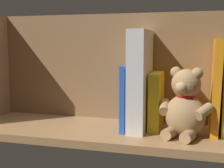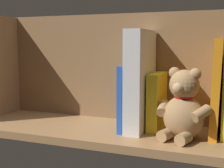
{
  "view_description": "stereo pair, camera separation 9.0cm",
  "coord_description": "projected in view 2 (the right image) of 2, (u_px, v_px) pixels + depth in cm",
  "views": [
    {
      "loc": [
        -24.03,
        86.62,
        24.6
      ],
      "look_at": [
        0.0,
        0.0,
        13.18
      ],
      "focal_mm": 49.86,
      "sensor_mm": 36.0,
      "label": 1
    },
    {
      "loc": [
        -32.62,
        83.76,
        24.6
      ],
      "look_at": [
        0.0,
        0.0,
        13.18
      ],
      "focal_mm": 49.86,
      "sensor_mm": 36.0,
      "label": 2
    }
  ],
  "objects": [
    {
      "name": "shelf_back_panel",
      "position": [
        125.0,
        67.0,
        1.01
      ],
      "size": [
        89.97,
        1.5,
        34.47
      ],
      "primitive_type": "cube",
      "color": "olive",
      "rests_on": "ground_plane"
    },
    {
      "name": "book_4",
      "position": [
        157.0,
        101.0,
        0.91
      ],
      "size": [
        3.16,
        13.36,
        16.43
      ],
      "primitive_type": "cube",
      "color": "yellow",
      "rests_on": "ground_plane"
    },
    {
      "name": "teddy_bear",
      "position": [
        183.0,
        108.0,
        0.81
      ],
      "size": [
        14.47,
        14.14,
        18.74
      ],
      "rotation": [
        0.0,
        0.0,
        -0.31
      ],
      "color": "tan",
      "rests_on": "ground_plane"
    },
    {
      "name": "book_5",
      "position": [
        129.0,
        96.0,
        0.92
      ],
      "size": [
        1.47,
        16.91,
        18.78
      ],
      "primitive_type": "cube",
      "color": "blue",
      "rests_on": "ground_plane"
    },
    {
      "name": "book_3",
      "position": [
        217.0,
        88.0,
        0.83
      ],
      "size": [
        2.72,
        14.91,
        26.16
      ],
      "primitive_type": "cube",
      "rotation": [
        0.0,
        -0.02,
        0.0
      ],
      "color": "orange",
      "rests_on": "ground_plane"
    },
    {
      "name": "dictionary_thick_white",
      "position": [
        140.0,
        80.0,
        0.89
      ],
      "size": [
        4.74,
        17.72,
        28.72
      ],
      "primitive_type": "cube",
      "color": "white",
      "rests_on": "ground_plane"
    },
    {
      "name": "ground_plane",
      "position": [
        112.0,
        132.0,
        0.92
      ],
      "size": [
        89.97,
        28.65,
        2.2
      ],
      "primitive_type": "cube",
      "color": "#A87A4C"
    }
  ]
}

